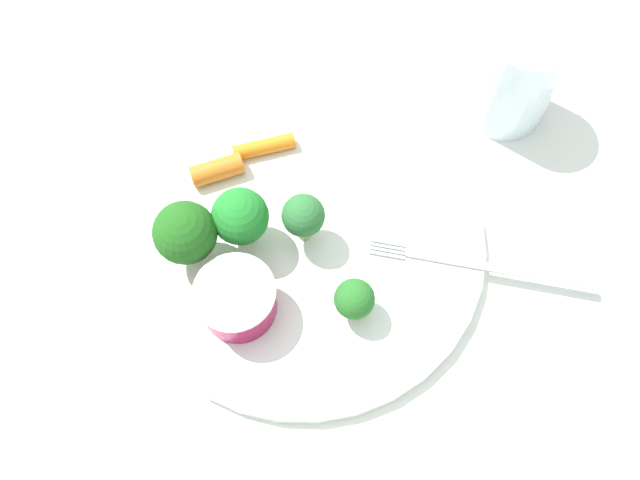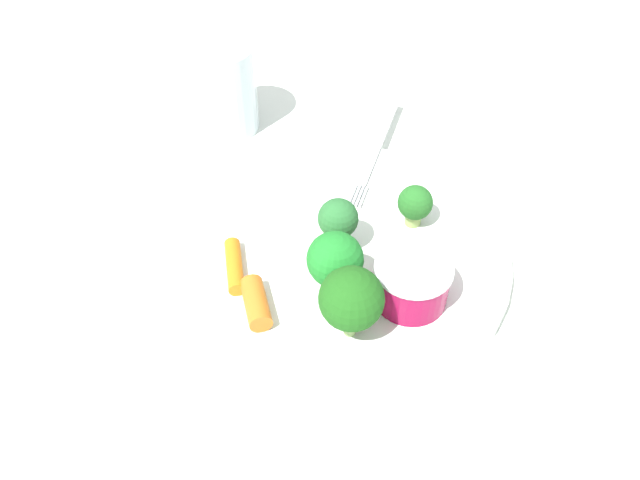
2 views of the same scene
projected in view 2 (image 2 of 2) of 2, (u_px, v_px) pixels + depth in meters
name	position (u px, v px, depth m)	size (l,w,h in m)	color
ground_plane	(337.00, 258.00, 0.56)	(2.40, 2.40, 0.00)	white
plate	(337.00, 253.00, 0.55)	(0.29, 0.29, 0.01)	white
sauce_cup	(412.00, 283.00, 0.50)	(0.06, 0.06, 0.04)	maroon
broccoli_floret_0	(335.00, 216.00, 0.53)	(0.03, 0.03, 0.05)	#92A961
broccoli_floret_1	(415.00, 204.00, 0.55)	(0.03, 0.03, 0.04)	#8EAD5A
broccoli_floret_2	(335.00, 260.00, 0.49)	(0.04, 0.04, 0.06)	#96AB5F
broccoli_floret_3	(351.00, 299.00, 0.46)	(0.05, 0.05, 0.06)	#91B468
carrot_stick_0	(234.00, 266.00, 0.52)	(0.01, 0.01, 0.05)	orange
carrot_stick_1	(256.00, 303.00, 0.49)	(0.02, 0.02, 0.04)	orange
fork	(377.00, 150.00, 0.64)	(0.06, 0.17, 0.00)	silver
drinking_glass	(221.00, 88.00, 0.66)	(0.07, 0.07, 0.09)	silver
napkin	(594.00, 411.00, 0.45)	(0.12, 0.10, 0.00)	white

